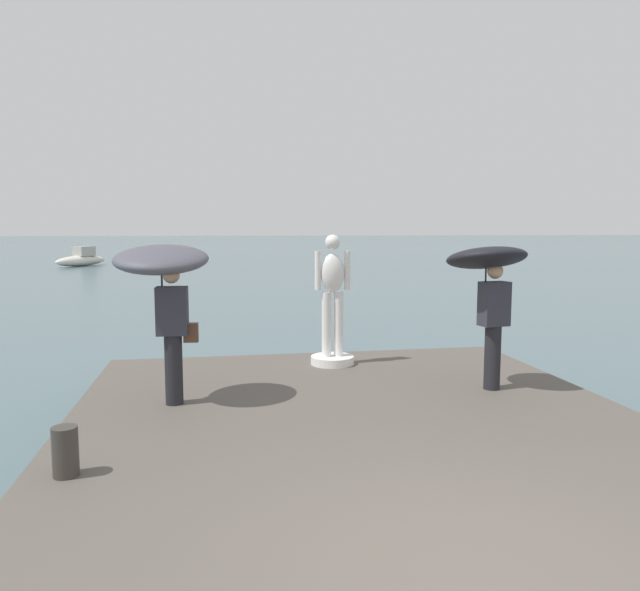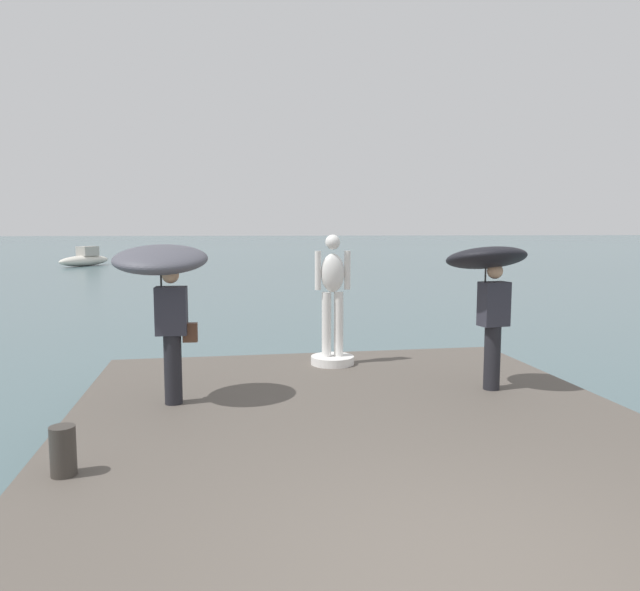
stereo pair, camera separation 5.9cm
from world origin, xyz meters
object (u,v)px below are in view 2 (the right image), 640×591
onlooker_right (488,275)px  boat_near (85,259)px  mooring_bollard (63,451)px  onlooker_left (163,275)px  statue_white_figure (333,311)px

onlooker_right → boat_near: (-12.93, 36.78, -1.49)m
mooring_bollard → onlooker_right: bearing=22.7°
onlooker_left → boat_near: (-8.68, 36.72, -1.53)m
mooring_bollard → boat_near: bearing=101.6°
mooring_bollard → boat_near: 39.66m
statue_white_figure → boat_near: 36.67m
onlooker_right → boat_near: onlooker_right is taller
onlooker_left → mooring_bollard: 2.64m
onlooker_left → onlooker_right: bearing=-0.8°
onlooker_left → boat_near: onlooker_left is taller
onlooker_right → onlooker_left: bearing=179.2°
statue_white_figure → boat_near: bearing=107.7°
onlooker_right → statue_white_figure: bearing=133.6°
statue_white_figure → onlooker_right: bearing=-46.4°
onlooker_right → mooring_bollard: size_ratio=4.52×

